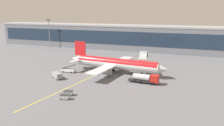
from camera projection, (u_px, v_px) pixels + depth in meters
ground_plane at (105, 77)px, 88.14m from camera, size 700.00×700.00×0.00m
apron_lead_in_line at (97, 74)px, 91.53m from camera, size 8.69×79.59×0.01m
terminal_building at (122, 37)px, 151.61m from camera, size 189.34×17.61×16.00m
main_airliner at (115, 64)px, 93.11m from camera, size 43.55×34.43×12.05m
jet_bridge at (143, 58)px, 98.39m from camera, size 7.37×19.57×6.60m
fuel_tanker at (146, 78)px, 80.00m from camera, size 10.92×3.10×3.25m
belt_loader at (68, 70)px, 94.65m from camera, size 6.97×2.29×3.49m
crew_van at (57, 75)px, 85.49m from camera, size 5.34×4.47×2.30m
baggage_cart_0 at (65, 97)px, 65.58m from camera, size 2.96×2.19×1.48m
baggage_cart_1 at (68, 93)px, 68.68m from camera, size 2.96×2.19×1.48m
apron_light_mast_0 at (49, 31)px, 157.50m from camera, size 2.80×0.50×19.39m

